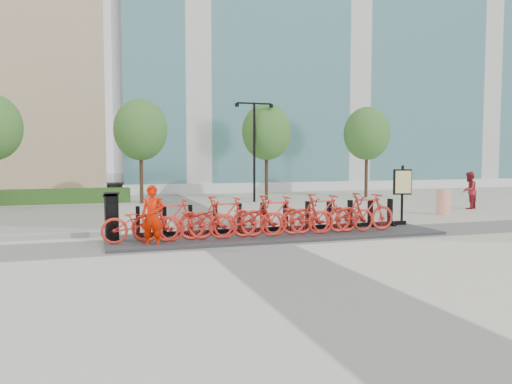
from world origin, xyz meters
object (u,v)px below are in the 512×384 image
object	(u,v)px
construction_barrel	(443,202)
map_sign	(402,184)
kiosk	(112,217)
bike_0	(141,223)
worker_red	(152,217)
pedestrian	(469,190)

from	to	relation	value
construction_barrel	map_sign	xyz separation A→B (m)	(-2.70, -1.18, 0.80)
kiosk	construction_barrel	distance (m)	12.93
bike_0	construction_barrel	distance (m)	12.40
worker_red	kiosk	bearing A→B (deg)	154.75
worker_red	construction_barrel	world-z (taller)	worker_red
bike_0	construction_barrel	xyz separation A→B (m)	(11.93, 3.35, -0.09)
pedestrian	worker_red	bearing A→B (deg)	-8.03
construction_barrel	kiosk	bearing A→B (deg)	-167.72
worker_red	construction_barrel	xyz separation A→B (m)	(11.68, 3.76, -0.28)
bike_0	worker_red	size ratio (longest dim) A/B	1.25
bike_0	map_sign	world-z (taller)	map_sign
bike_0	pedestrian	xyz separation A→B (m)	(14.49, 4.87, 0.22)
kiosk	pedestrian	bearing A→B (deg)	8.41
kiosk	worker_red	bearing A→B (deg)	-54.17
bike_0	kiosk	xyz separation A→B (m)	(-0.69, 0.60, 0.10)
worker_red	pedestrian	bearing A→B (deg)	41.97
worker_red	construction_barrel	distance (m)	12.28
construction_barrel	pedestrian	bearing A→B (deg)	30.74
map_sign	worker_red	bearing A→B (deg)	-148.22
bike_0	construction_barrel	bearing A→B (deg)	-74.31
kiosk	worker_red	distance (m)	1.39
bike_0	construction_barrel	world-z (taller)	bike_0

